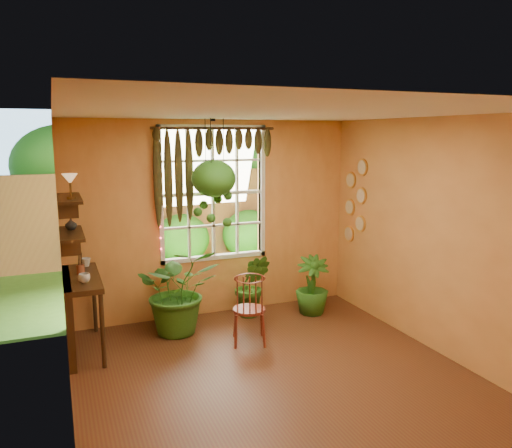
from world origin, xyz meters
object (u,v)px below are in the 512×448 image
at_px(windsor_chair, 249,319).
at_px(hanging_basket, 214,183).
at_px(potted_plant_left, 179,290).
at_px(potted_plant_mid, 252,285).
at_px(counter_ledge, 73,306).

xyz_separation_m(windsor_chair, hanging_basket, (-0.18, 0.79, 1.58)).
distance_m(potted_plant_left, potted_plant_mid, 1.10).
bearing_deg(potted_plant_mid, hanging_basket, -174.24).
relative_size(windsor_chair, hanging_basket, 0.76).
relative_size(potted_plant_left, hanging_basket, 0.81).
bearing_deg(counter_ledge, hanging_basket, 7.99).
height_order(counter_ledge, hanging_basket, hanging_basket).
relative_size(counter_ledge, potted_plant_left, 1.06).
bearing_deg(potted_plant_mid, counter_ledge, -172.53).
distance_m(counter_ledge, windsor_chair, 2.05).
distance_m(potted_plant_left, hanging_basket, 1.43).
bearing_deg(potted_plant_left, windsor_chair, -42.72).
bearing_deg(hanging_basket, windsor_chair, -77.45).
bearing_deg(counter_ledge, potted_plant_mid, 7.47).
relative_size(windsor_chair, potted_plant_mid, 1.20).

